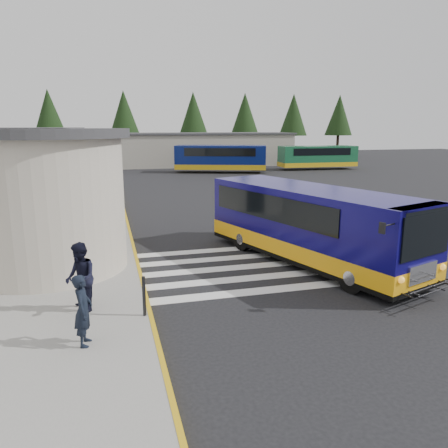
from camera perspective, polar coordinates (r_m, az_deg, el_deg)
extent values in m
plane|color=black|center=(16.83, 2.78, -4.73)|extent=(140.00, 140.00, 0.00)
cube|color=gray|center=(20.30, -26.10, -2.78)|extent=(10.00, 34.00, 0.15)
cube|color=gold|center=(19.91, -12.01, -2.00)|extent=(0.12, 34.00, 0.16)
cylinder|color=beige|center=(16.11, -22.17, 2.35)|extent=(5.20, 5.20, 4.50)
cylinder|color=#38383A|center=(15.90, -22.89, 10.89)|extent=(5.80, 5.80, 0.30)
cube|color=black|center=(20.67, -19.06, 1.44)|extent=(0.08, 1.20, 2.20)
cube|color=#38383A|center=(20.45, -17.98, 5.09)|extent=(1.20, 1.80, 0.12)
cube|color=silver|center=(13.81, 4.90, -8.68)|extent=(8.00, 0.55, 0.01)
cube|color=silver|center=(14.87, 3.31, -7.07)|extent=(8.00, 0.55, 0.01)
cube|color=silver|center=(15.95, 1.95, -5.67)|extent=(8.00, 0.55, 0.01)
cube|color=silver|center=(17.05, 0.76, -4.45)|extent=(8.00, 0.55, 0.01)
cube|color=silver|center=(18.16, -0.28, -3.38)|extent=(8.00, 0.55, 0.01)
cube|color=gray|center=(58.39, -4.36, 9.64)|extent=(26.00, 8.00, 4.00)
cube|color=#38383A|center=(58.32, -4.39, 11.70)|extent=(26.40, 8.40, 0.20)
cylinder|color=black|center=(65.73, -21.54, 8.96)|extent=(0.44, 0.44, 3.60)
cone|color=black|center=(65.67, -21.90, 13.31)|extent=(4.40, 4.40, 6.40)
cylinder|color=black|center=(65.42, -12.70, 9.51)|extent=(0.44, 0.44, 3.60)
cone|color=black|center=(65.36, -12.92, 13.89)|extent=(4.40, 4.40, 6.40)
cylinder|color=black|center=(66.63, -3.96, 9.84)|extent=(0.44, 0.44, 3.60)
cone|color=black|center=(66.57, -4.03, 14.14)|extent=(4.40, 4.40, 6.40)
cylinder|color=black|center=(68.63, 2.70, 9.93)|extent=(0.44, 0.44, 3.60)
cone|color=black|center=(68.58, 2.75, 14.11)|extent=(4.40, 4.40, 6.40)
cylinder|color=black|center=(71.49, 8.91, 9.90)|extent=(0.44, 0.44, 3.60)
cone|color=black|center=(71.44, 9.05, 13.91)|extent=(4.40, 4.40, 6.40)
cylinder|color=black|center=(75.09, 14.58, 9.78)|extent=(0.44, 0.44, 3.60)
cone|color=black|center=(75.04, 14.80, 13.59)|extent=(4.40, 4.40, 6.40)
cube|color=#0C0754|center=(16.53, 11.14, 0.50)|extent=(5.33, 9.53, 2.40)
cube|color=#EFA30F|center=(16.75, 11.01, -2.56)|extent=(5.37, 9.57, 0.57)
cube|color=black|center=(16.84, 10.96, -3.67)|extent=(5.36, 9.56, 0.22)
cube|color=black|center=(13.66, 24.91, -1.35)|extent=(2.15, 0.77, 1.28)
cube|color=silver|center=(13.94, 24.52, -5.85)|extent=(1.28, 0.48, 0.56)
cube|color=black|center=(16.18, 5.90, 2.16)|extent=(2.17, 6.41, 0.92)
cube|color=black|center=(17.92, 12.34, 2.96)|extent=(2.17, 6.41, 0.92)
cylinder|color=black|center=(14.04, 16.48, -6.71)|extent=(0.60, 1.03, 0.98)
cylinder|color=black|center=(15.76, 21.78, -4.98)|extent=(0.60, 1.03, 0.98)
cylinder|color=black|center=(18.05, 2.50, -1.90)|extent=(0.60, 1.03, 0.98)
cylinder|color=black|center=(19.42, 7.88, -0.96)|extent=(0.60, 1.03, 0.98)
cube|color=black|center=(12.20, 19.96, -0.51)|extent=(0.11, 0.19, 0.31)
imported|color=black|center=(10.47, -17.92, -10.65)|extent=(0.47, 0.65, 1.67)
imported|color=black|center=(12.24, -18.23, -6.70)|extent=(0.95, 1.09, 1.90)
cylinder|color=black|center=(11.72, -10.40, -9.26)|extent=(0.09, 0.09, 1.08)
cube|color=#071558|center=(48.78, -0.44, 8.74)|extent=(10.25, 5.82, 2.53)
cube|color=gold|center=(48.86, -0.44, 7.54)|extent=(10.30, 5.87, 0.55)
cube|color=black|center=(48.75, -0.44, 9.45)|extent=(8.19, 5.16, 0.88)
cube|color=#165532|center=(53.63, 12.13, 8.68)|extent=(9.27, 2.90, 2.35)
cube|color=gold|center=(53.70, 12.08, 7.67)|extent=(9.31, 2.93, 0.51)
cube|color=black|center=(53.59, 12.15, 9.28)|extent=(7.24, 2.87, 0.82)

